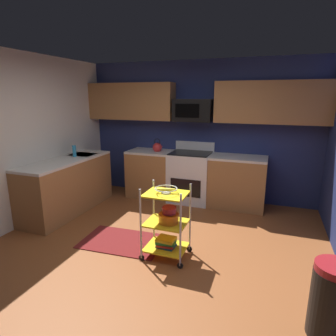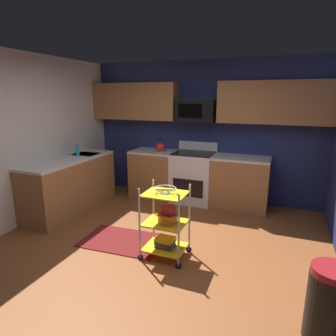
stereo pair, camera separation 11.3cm
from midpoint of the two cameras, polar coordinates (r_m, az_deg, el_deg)
floor at (r=3.79m, az=-4.69°, el=-17.29°), size 4.40×4.80×0.04m
wall_back at (r=5.57m, az=5.57°, el=7.30°), size 4.52×0.06×2.60m
wall_left at (r=4.70m, az=-30.69°, el=4.14°), size 0.06×4.80×2.60m
counter_run at (r=5.24m, az=-5.47°, el=-2.48°), size 3.50×2.43×0.92m
oven_range at (r=5.44m, az=3.88°, el=-1.67°), size 0.76×0.65×1.10m
upper_cabinets at (r=5.34m, az=5.31°, el=12.93°), size 4.40×0.33×0.70m
microwave at (r=5.34m, az=4.41°, el=11.34°), size 0.70×0.39×0.40m
rolling_cart at (r=3.56m, az=-1.30°, el=-10.78°), size 0.56×0.42×0.91m
fruit_bowl at (r=3.41m, az=-1.34°, el=-4.30°), size 0.27×0.27×0.07m
mixing_bowl_large at (r=3.53m, az=-0.80°, el=-9.88°), size 0.25×0.25×0.11m
mixing_bowl_small at (r=3.50m, az=-0.70°, el=-8.33°), size 0.18×0.18×0.08m
book_stack at (r=3.68m, az=-1.28°, el=-14.51°), size 0.25×0.20×0.12m
kettle at (r=5.54m, az=-2.71°, el=4.13°), size 0.21×0.18×0.26m
dish_soap_bottle at (r=5.29m, az=-18.68°, el=3.20°), size 0.06×0.06×0.20m
trash_can at (r=2.87m, az=28.74°, el=-22.22°), size 0.34×0.42×0.66m
floor_rug at (r=4.14m, az=-9.81°, el=-14.13°), size 1.14×0.76×0.01m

